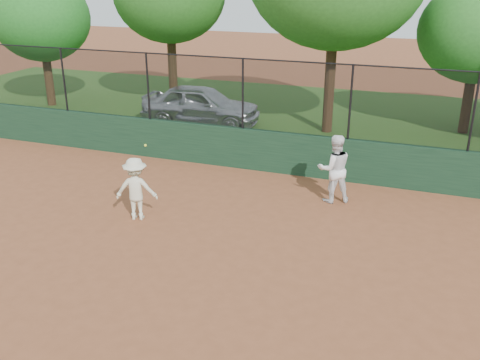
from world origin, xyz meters
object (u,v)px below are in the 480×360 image
(tree_0, at_px, (41,18))
(tree_3, at_px, (478,32))
(player_second, at_px, (334,169))
(parked_car, at_px, (201,105))
(player_main, at_px, (136,189))

(tree_0, distance_m, tree_3, 16.59)
(player_second, xyz_separation_m, tree_3, (3.24, 7.60, 2.62))
(player_second, height_order, tree_3, tree_3)
(parked_car, distance_m, tree_3, 9.87)
(parked_car, xyz_separation_m, tree_3, (9.22, 2.24, 2.74))
(player_second, xyz_separation_m, player_main, (-4.09, -2.57, -0.12))
(parked_car, xyz_separation_m, tree_0, (-7.30, 0.66, 2.85))
(player_main, distance_m, tree_3, 12.84)
(parked_car, xyz_separation_m, player_main, (1.89, -7.94, 0.00))
(parked_car, distance_m, tree_0, 7.86)
(parked_car, height_order, player_main, player_main)
(tree_0, relative_size, tree_3, 1.03)
(tree_0, height_order, tree_3, tree_0)
(player_second, distance_m, tree_0, 14.83)
(player_main, bearing_deg, parked_car, 103.37)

